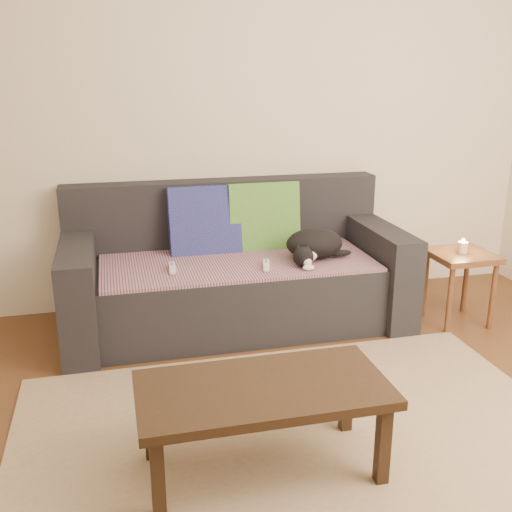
# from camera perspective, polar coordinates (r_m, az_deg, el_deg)

# --- Properties ---
(ground) EXTENTS (4.50, 4.50, 0.00)m
(ground) POSITION_cam_1_polar(r_m,az_deg,el_deg) (2.61, 5.57, -19.59)
(ground) COLOR brown
(ground) RESTS_ON ground
(back_wall) EXTENTS (4.50, 0.04, 2.60)m
(back_wall) POSITION_cam_1_polar(r_m,az_deg,el_deg) (4.04, -3.51, 13.53)
(back_wall) COLOR beige
(back_wall) RESTS_ON ground
(sofa) EXTENTS (2.10, 0.94, 0.87)m
(sofa) POSITION_cam_1_polar(r_m,az_deg,el_deg) (3.82, -2.07, -1.88)
(sofa) COLOR #232328
(sofa) RESTS_ON ground
(throw_blanket) EXTENTS (1.66, 0.74, 0.02)m
(throw_blanket) POSITION_cam_1_polar(r_m,az_deg,el_deg) (3.70, -1.79, -0.57)
(throw_blanket) COLOR #432A4F
(throw_blanket) RESTS_ON sofa
(cushion_navy) EXTENTS (0.46, 0.21, 0.47)m
(cushion_navy) POSITION_cam_1_polar(r_m,az_deg,el_deg) (3.86, -4.92, 3.24)
(cushion_navy) COLOR navy
(cushion_navy) RESTS_ON throw_blanket
(cushion_green) EXTENTS (0.47, 0.19, 0.48)m
(cushion_green) POSITION_cam_1_polar(r_m,az_deg,el_deg) (3.94, 0.72, 3.58)
(cushion_green) COLOR #0E593E
(cushion_green) RESTS_ON throw_blanket
(cat) EXTENTS (0.44, 0.41, 0.19)m
(cat) POSITION_cam_1_polar(r_m,az_deg,el_deg) (3.71, 5.53, 1.05)
(cat) COLOR black
(cat) RESTS_ON throw_blanket
(wii_remote_a) EXTENTS (0.05, 0.15, 0.03)m
(wii_remote_a) POSITION_cam_1_polar(r_m,az_deg,el_deg) (3.54, -7.97, -1.13)
(wii_remote_a) COLOR white
(wii_remote_a) RESTS_ON throw_blanket
(wii_remote_b) EXTENTS (0.07, 0.15, 0.03)m
(wii_remote_b) POSITION_cam_1_polar(r_m,az_deg,el_deg) (3.55, 0.99, -0.89)
(wii_remote_b) COLOR white
(wii_remote_b) RESTS_ON throw_blanket
(side_table) EXTENTS (0.37, 0.37, 0.47)m
(side_table) POSITION_cam_1_polar(r_m,az_deg,el_deg) (3.99, 18.91, -0.82)
(side_table) COLOR brown
(side_table) RESTS_ON ground
(candle) EXTENTS (0.06, 0.06, 0.09)m
(candle) POSITION_cam_1_polar(r_m,az_deg,el_deg) (3.96, 19.08, 0.82)
(candle) COLOR beige
(candle) RESTS_ON side_table
(rug) EXTENTS (2.50, 1.80, 0.01)m
(rug) POSITION_cam_1_polar(r_m,az_deg,el_deg) (2.73, 4.49, -17.67)
(rug) COLOR tan
(rug) RESTS_ON ground
(coffee_table) EXTENTS (0.98, 0.49, 0.39)m
(coffee_table) POSITION_cam_1_polar(r_m,az_deg,el_deg) (2.41, 0.67, -13.22)
(coffee_table) COLOR black
(coffee_table) RESTS_ON rug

